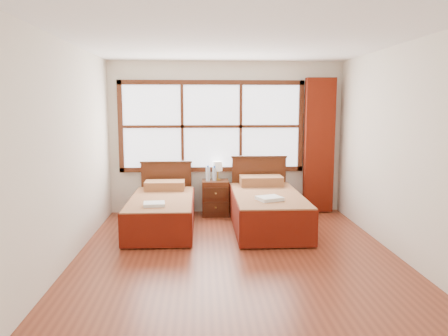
{
  "coord_description": "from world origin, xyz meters",
  "views": [
    {
      "loc": [
        -0.44,
        -5.28,
        1.86
      ],
      "look_at": [
        -0.12,
        0.7,
        1.0
      ],
      "focal_mm": 35.0,
      "sensor_mm": 36.0,
      "label": 1
    }
  ],
  "objects": [
    {
      "name": "bottle_near",
      "position": [
        -0.32,
        1.94,
        0.72
      ],
      "size": [
        0.07,
        0.07,
        0.27
      ],
      "color": "silver",
      "rests_on": "nightstand"
    },
    {
      "name": "ceiling",
      "position": [
        0.0,
        0.0,
        2.6
      ],
      "size": [
        4.5,
        4.5,
        0.0
      ],
      "primitive_type": "plane",
      "rotation": [
        3.14,
        0.0,
        0.0
      ],
      "color": "white",
      "rests_on": "wall_back"
    },
    {
      "name": "bottle_far",
      "position": [
        -0.21,
        2.0,
        0.71
      ],
      "size": [
        0.07,
        0.07,
        0.25
      ],
      "color": "silver",
      "rests_on": "nightstand"
    },
    {
      "name": "window",
      "position": [
        -0.25,
        2.21,
        1.5
      ],
      "size": [
        3.16,
        0.06,
        1.56
      ],
      "color": "white",
      "rests_on": "wall_back"
    },
    {
      "name": "nightstand",
      "position": [
        -0.2,
        1.99,
        0.3
      ],
      "size": [
        0.45,
        0.44,
        0.6
      ],
      "color": "#492010",
      "rests_on": "floor"
    },
    {
      "name": "lamp",
      "position": [
        -0.15,
        2.07,
        0.82
      ],
      "size": [
        0.16,
        0.16,
        0.32
      ],
      "color": "gold",
      "rests_on": "nightstand"
    },
    {
      "name": "floor",
      "position": [
        0.0,
        0.0,
        0.0
      ],
      "size": [
        4.5,
        4.5,
        0.0
      ],
      "primitive_type": "plane",
      "color": "brown",
      "rests_on": "ground"
    },
    {
      "name": "wall_right",
      "position": [
        2.0,
        0.0,
        1.3
      ],
      "size": [
        0.0,
        4.5,
        4.5
      ],
      "primitive_type": "plane",
      "rotation": [
        1.57,
        0.0,
        -1.57
      ],
      "color": "silver",
      "rests_on": "floor"
    },
    {
      "name": "wall_left",
      "position": [
        -2.0,
        0.0,
        1.3
      ],
      "size": [
        0.0,
        4.5,
        4.5
      ],
      "primitive_type": "plane",
      "rotation": [
        1.57,
        0.0,
        1.57
      ],
      "color": "silver",
      "rests_on": "floor"
    },
    {
      "name": "bed_left",
      "position": [
        -1.03,
        1.2,
        0.28
      ],
      "size": [
        0.95,
        1.97,
        0.92
      ],
      "color": "#391A0B",
      "rests_on": "floor"
    },
    {
      "name": "towels_right",
      "position": [
        0.52,
        0.69,
        0.56
      ],
      "size": [
        0.4,
        0.38,
        0.05
      ],
      "rotation": [
        0.0,
        0.0,
        0.37
      ],
      "color": "white",
      "rests_on": "bed_right"
    },
    {
      "name": "curtain",
      "position": [
        1.6,
        2.11,
        1.17
      ],
      "size": [
        0.5,
        0.16,
        2.3
      ],
      "primitive_type": "cube",
      "color": "maroon",
      "rests_on": "wall_back"
    },
    {
      "name": "wall_back",
      "position": [
        0.0,
        2.25,
        1.3
      ],
      "size": [
        4.0,
        0.0,
        4.0
      ],
      "primitive_type": "plane",
      "rotation": [
        1.57,
        0.0,
        0.0
      ],
      "color": "silver",
      "rests_on": "floor"
    },
    {
      "name": "bed_right",
      "position": [
        0.56,
        1.2,
        0.31
      ],
      "size": [
        1.03,
        2.05,
        1.0
      ],
      "color": "#391A0B",
      "rests_on": "floor"
    },
    {
      "name": "towels_left",
      "position": [
        -1.08,
        0.63,
        0.51
      ],
      "size": [
        0.31,
        0.28,
        0.04
      ],
      "rotation": [
        0.0,
        0.0,
        0.1
      ],
      "color": "white",
      "rests_on": "bed_left"
    }
  ]
}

